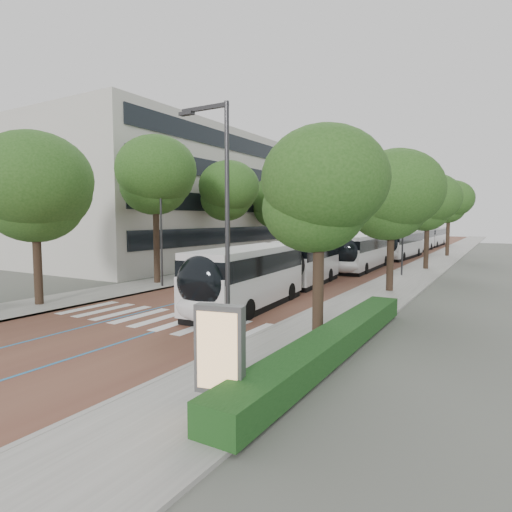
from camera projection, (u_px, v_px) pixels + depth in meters
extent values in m
plane|color=#51544C|center=(140.00, 323.00, 19.20)|extent=(160.00, 160.00, 0.00)
cube|color=#563026|center=(376.00, 256.00, 53.54)|extent=(11.00, 140.00, 0.02)
cube|color=gray|center=(320.00, 253.00, 57.32)|extent=(4.00, 140.00, 0.12)
cube|color=gray|center=(441.00, 259.00, 49.75)|extent=(4.00, 140.00, 0.12)
cube|color=gray|center=(334.00, 254.00, 56.36)|extent=(0.20, 140.00, 0.14)
cube|color=gray|center=(424.00, 258.00, 50.71)|extent=(0.20, 140.00, 0.14)
cube|color=silver|center=(88.00, 308.00, 22.48)|extent=(0.55, 3.60, 0.01)
cube|color=silver|center=(105.00, 310.00, 21.85)|extent=(0.55, 3.60, 0.01)
cube|color=silver|center=(122.00, 313.00, 21.21)|extent=(0.55, 3.60, 0.01)
cube|color=silver|center=(140.00, 316.00, 20.58)|extent=(0.55, 3.60, 0.01)
cube|color=silver|center=(159.00, 319.00, 19.95)|extent=(0.55, 3.60, 0.01)
cube|color=silver|center=(180.00, 322.00, 19.32)|extent=(0.55, 3.60, 0.01)
cube|color=silver|center=(202.00, 326.00, 18.69)|extent=(0.55, 3.60, 0.01)
cube|color=silver|center=(226.00, 329.00, 18.06)|extent=(0.55, 3.60, 0.01)
cube|color=silver|center=(251.00, 333.00, 17.43)|extent=(0.55, 3.60, 0.01)
cube|color=teal|center=(364.00, 255.00, 54.35)|extent=(0.12, 126.00, 0.01)
cube|color=teal|center=(389.00, 257.00, 52.73)|extent=(0.12, 126.00, 0.01)
cube|color=beige|center=(193.00, 200.00, 52.48)|extent=(18.00, 40.00, 14.00)
cube|color=black|center=(256.00, 234.00, 48.25)|extent=(0.12, 38.00, 1.60)
cube|color=black|center=(256.00, 205.00, 47.98)|extent=(0.12, 38.00, 1.60)
cube|color=black|center=(256.00, 176.00, 47.70)|extent=(0.12, 38.00, 1.60)
cube|color=black|center=(256.00, 149.00, 47.44)|extent=(0.12, 38.00, 1.60)
cube|color=#153B14|center=(334.00, 341.00, 14.55)|extent=(1.20, 14.00, 0.80)
cylinder|color=#313133|center=(227.00, 238.00, 12.83)|extent=(0.14, 0.14, 8.00)
cube|color=#313133|center=(205.00, 108.00, 12.89)|extent=(1.70, 0.12, 0.12)
cube|color=#313133|center=(187.00, 114.00, 13.25)|extent=(0.50, 0.20, 0.10)
cylinder|color=#313133|center=(403.00, 226.00, 34.29)|extent=(0.14, 0.14, 8.00)
cube|color=#313133|center=(394.00, 177.00, 34.35)|extent=(1.70, 0.12, 0.12)
cube|color=#313133|center=(385.00, 179.00, 34.72)|extent=(0.50, 0.20, 0.10)
cylinder|color=#313133|center=(161.00, 227.00, 28.79)|extent=(0.14, 0.14, 8.00)
cylinder|color=black|center=(38.00, 266.00, 22.80)|extent=(0.44, 0.44, 4.30)
ellipsoid|color=#214B18|center=(34.00, 192.00, 22.46)|extent=(5.96, 5.96, 5.07)
cylinder|color=black|center=(157.00, 247.00, 30.48)|extent=(0.44, 0.44, 5.31)
ellipsoid|color=#214B18|center=(155.00, 179.00, 30.06)|extent=(5.62, 5.62, 4.78)
cylinder|color=black|center=(228.00, 244.00, 38.23)|extent=(0.44, 0.44, 4.91)
ellipsoid|color=#214B18|center=(227.00, 193.00, 37.84)|extent=(5.34, 5.34, 4.54)
cylinder|color=black|center=(279.00, 241.00, 46.83)|extent=(0.44, 0.44, 4.46)
ellipsoid|color=#214B18|center=(279.00, 204.00, 46.48)|extent=(6.26, 6.26, 5.32)
cylinder|color=black|center=(320.00, 237.00, 57.13)|extent=(0.44, 0.44, 4.51)
ellipsoid|color=#214B18|center=(321.00, 206.00, 56.77)|extent=(5.38, 5.38, 4.57)
cylinder|color=black|center=(355.00, 232.00, 69.99)|extent=(0.44, 0.44, 4.88)
ellipsoid|color=#214B18|center=(355.00, 205.00, 69.61)|extent=(5.50, 5.50, 4.68)
cylinder|color=black|center=(318.00, 287.00, 16.85)|extent=(0.44, 0.44, 3.96)
ellipsoid|color=#214B18|center=(319.00, 196.00, 16.54)|extent=(4.84, 4.84, 4.11)
cylinder|color=black|center=(390.00, 260.00, 27.14)|extent=(0.44, 0.44, 4.20)
ellipsoid|color=#214B18|center=(392.00, 199.00, 26.81)|extent=(5.85, 5.85, 4.97)
cylinder|color=black|center=(426.00, 247.00, 39.16)|extent=(0.44, 0.44, 4.23)
ellipsoid|color=#214B18|center=(428.00, 205.00, 38.83)|extent=(5.26, 5.26, 4.47)
cylinder|color=black|center=(448.00, 238.00, 52.88)|extent=(0.44, 0.44, 4.64)
ellipsoid|color=#214B18|center=(449.00, 204.00, 52.51)|extent=(5.27, 5.27, 4.48)
cylinder|color=black|center=(285.00, 265.00, 26.82)|extent=(2.37, 1.08, 2.30)
cube|color=silver|center=(248.00, 285.00, 22.27)|extent=(3.26, 9.53, 1.82)
cube|color=black|center=(248.00, 263.00, 22.17)|extent=(3.28, 9.35, 0.97)
cube|color=silver|center=(248.00, 251.00, 22.11)|extent=(3.19, 9.34, 0.31)
cube|color=black|center=(248.00, 305.00, 22.36)|extent=(3.18, 9.16, 0.35)
cube|color=silver|center=(307.00, 266.00, 30.74)|extent=(3.12, 7.92, 1.82)
cube|color=black|center=(308.00, 251.00, 30.64)|extent=(3.15, 7.77, 0.97)
cube|color=silver|center=(308.00, 242.00, 30.59)|extent=(3.06, 7.76, 0.31)
cube|color=black|center=(307.00, 281.00, 30.84)|extent=(3.05, 7.61, 0.35)
ellipsoid|color=black|center=(200.00, 282.00, 18.14)|extent=(2.43, 1.29, 2.28)
ellipsoid|color=silver|center=(200.00, 309.00, 18.19)|extent=(2.42, 1.19, 1.14)
cylinder|color=black|center=(206.00, 305.00, 20.78)|extent=(0.38, 1.02, 1.00)
cylinder|color=black|center=(248.00, 309.00, 19.80)|extent=(0.38, 1.02, 1.00)
cylinder|color=black|center=(300.00, 273.00, 32.80)|extent=(0.38, 1.02, 1.00)
cylinder|color=black|center=(329.00, 275.00, 31.82)|extent=(0.38, 1.02, 1.00)
cylinder|color=black|center=(255.00, 289.00, 25.59)|extent=(0.38, 1.02, 1.00)
cylinder|color=black|center=(290.00, 292.00, 24.61)|extent=(0.38, 1.02, 1.00)
cube|color=silver|center=(363.00, 256.00, 39.74)|extent=(2.83, 12.06, 1.82)
cube|color=black|center=(364.00, 243.00, 39.64)|extent=(2.87, 11.83, 0.97)
cube|color=silver|center=(364.00, 236.00, 39.58)|extent=(2.78, 11.82, 0.31)
cube|color=black|center=(363.00, 267.00, 39.83)|extent=(2.77, 11.58, 0.35)
ellipsoid|color=black|center=(344.00, 252.00, 34.57)|extent=(2.38, 1.16, 2.28)
ellipsoid|color=silver|center=(344.00, 266.00, 34.63)|extent=(2.38, 1.06, 1.14)
cylinder|color=black|center=(339.00, 267.00, 37.21)|extent=(0.33, 1.01, 1.00)
cylinder|color=black|center=(365.00, 268.00, 36.12)|extent=(0.33, 1.01, 1.00)
cylinder|color=black|center=(362.00, 260.00, 43.66)|extent=(0.33, 1.01, 1.00)
cylinder|color=black|center=(384.00, 261.00, 42.58)|extent=(0.33, 1.01, 1.00)
cube|color=silver|center=(401.00, 247.00, 50.93)|extent=(2.94, 12.08, 1.82)
cube|color=black|center=(401.00, 238.00, 50.83)|extent=(2.97, 11.85, 0.97)
cube|color=silver|center=(402.00, 233.00, 50.77)|extent=(2.88, 11.84, 0.31)
cube|color=black|center=(401.00, 257.00, 51.02)|extent=(2.87, 11.60, 0.35)
ellipsoid|color=black|center=(388.00, 244.00, 45.95)|extent=(2.39, 1.19, 2.28)
ellipsoid|color=silver|center=(387.00, 254.00, 46.01)|extent=(2.39, 1.09, 1.14)
cylinder|color=black|center=(383.00, 256.00, 48.58)|extent=(0.34, 1.01, 1.00)
cylinder|color=black|center=(403.00, 257.00, 47.36)|extent=(0.34, 1.01, 1.00)
cylinder|color=black|center=(399.00, 251.00, 54.79)|extent=(0.34, 1.01, 1.00)
cylinder|color=black|center=(418.00, 252.00, 53.58)|extent=(0.34, 1.01, 1.00)
cube|color=silver|center=(418.00, 242.00, 61.84)|extent=(2.83, 12.06, 1.82)
cube|color=black|center=(418.00, 235.00, 61.74)|extent=(2.87, 11.83, 0.97)
cube|color=silver|center=(418.00, 230.00, 61.69)|extent=(2.78, 11.82, 0.31)
cube|color=black|center=(417.00, 250.00, 61.94)|extent=(2.77, 11.58, 0.35)
ellipsoid|color=black|center=(409.00, 239.00, 56.84)|extent=(2.38, 1.16, 2.28)
ellipsoid|color=silver|center=(408.00, 247.00, 56.90)|extent=(2.38, 1.06, 1.14)
cylinder|color=black|center=(403.00, 249.00, 59.47)|extent=(0.33, 1.01, 1.00)
cylinder|color=black|center=(421.00, 249.00, 58.27)|extent=(0.33, 1.01, 1.00)
cylinder|color=black|center=(415.00, 246.00, 65.71)|extent=(0.33, 1.01, 1.00)
cylinder|color=black|center=(431.00, 246.00, 64.52)|extent=(0.33, 1.01, 1.00)
cube|color=silver|center=(433.00, 239.00, 73.42)|extent=(2.70, 12.04, 1.82)
cube|color=black|center=(433.00, 232.00, 73.32)|extent=(2.73, 11.80, 0.97)
cube|color=silver|center=(433.00, 228.00, 73.27)|extent=(2.64, 11.80, 0.31)
cube|color=black|center=(433.00, 245.00, 73.52)|extent=(2.64, 11.56, 0.35)
ellipsoid|color=black|center=(427.00, 235.00, 68.38)|extent=(2.37, 1.14, 2.28)
ellipsoid|color=silver|center=(427.00, 243.00, 68.44)|extent=(2.37, 1.04, 1.14)
cylinder|color=black|center=(422.00, 244.00, 71.02)|extent=(0.32, 1.00, 1.00)
cylinder|color=black|center=(436.00, 244.00, 69.84)|extent=(0.32, 1.00, 1.00)
cylinder|color=black|center=(430.00, 242.00, 77.31)|extent=(0.32, 1.00, 1.00)
cylinder|color=black|center=(443.00, 242.00, 76.13)|extent=(0.32, 1.00, 1.00)
cube|color=#59595B|center=(220.00, 400.00, 10.36)|extent=(0.65, 0.58, 0.37)
cube|color=#59595B|center=(220.00, 349.00, 10.25)|extent=(1.26, 0.58, 2.15)
cube|color=#EEB97E|center=(217.00, 351.00, 10.08)|extent=(1.01, 0.24, 1.87)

